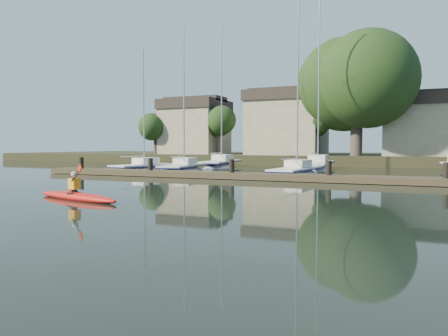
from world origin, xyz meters
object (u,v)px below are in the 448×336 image
at_px(sailboat_2, 296,178).
at_px(sailboat_0, 143,174).
at_px(kayak, 76,195).
at_px(sailboat_1, 183,174).
at_px(dock, 278,177).
at_px(sailboat_6, 317,171).
at_px(sailboat_5, 221,169).

bearing_deg(sailboat_2, sailboat_0, -175.83).
xyz_separation_m(kayak, sailboat_1, (-4.83, 17.15, -0.36)).
bearing_deg(sailboat_0, dock, -7.62).
bearing_deg(sailboat_6, sailboat_0, -149.00).
relative_size(sailboat_0, sailboat_2, 0.80).
height_order(kayak, sailboat_5, sailboat_5).
bearing_deg(sailboat_5, dock, -59.79).
height_order(sailboat_5, sailboat_6, sailboat_6).
bearing_deg(kayak, sailboat_1, 119.60).
distance_m(sailboat_2, sailboat_5, 12.81).
xyz_separation_m(sailboat_2, sailboat_6, (-0.31, 8.63, -0.02)).
distance_m(kayak, sailboat_5, 25.32).
relative_size(dock, sailboat_2, 2.53).
xyz_separation_m(dock, sailboat_1, (-9.20, 4.95, -0.38)).
xyz_separation_m(sailboat_0, sailboat_5, (2.99, 8.59, -0.01)).
relative_size(sailboat_2, sailboat_6, 0.82).
distance_m(kayak, sailboat_2, 16.80).
xyz_separation_m(sailboat_0, sailboat_6, (12.16, 8.60, -0.01)).
xyz_separation_m(kayak, sailboat_0, (-8.01, 16.22, -0.36)).
bearing_deg(kayak, sailboat_5, 115.29).
bearing_deg(sailboat_6, kayak, -103.76).
xyz_separation_m(sailboat_1, sailboat_2, (9.30, -0.96, 0.01)).
bearing_deg(kayak, sailboat_0, 130.13).
bearing_deg(kayak, dock, 84.18).
bearing_deg(sailboat_6, dock, -93.30).
xyz_separation_m(dock, sailboat_6, (-0.21, 12.61, -0.40)).
distance_m(sailboat_2, sailboat_6, 8.63).
height_order(kayak, sailboat_6, sailboat_6).
bearing_deg(sailboat_6, sailboat_5, 175.76).
xyz_separation_m(sailboat_2, sailboat_5, (-9.48, 8.62, -0.02)).
bearing_deg(dock, sailboat_6, 90.95).
relative_size(kayak, sailboat_1, 0.37).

